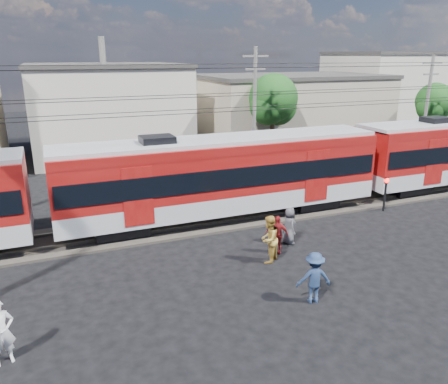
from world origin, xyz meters
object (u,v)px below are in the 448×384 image
Objects in this scene: pedestrian_a at (1,332)px; pedestrian_c at (314,278)px; crossing_signal at (386,188)px; commuter_train at (227,173)px.

pedestrian_a is 1.06× the size of pedestrian_c.
pedestrian_c is (9.41, -0.52, -0.05)m from pedestrian_a.
pedestrian_a is 9.43m from pedestrian_c.
pedestrian_a is 1.01× the size of crossing_signal.
commuter_train is at bearing 165.70° from crossing_signal.
commuter_train is 28.01× the size of pedestrian_c.
pedestrian_c is 10.55m from crossing_signal.
crossing_signal is (17.91, 5.73, 0.35)m from pedestrian_a.
commuter_train is at bearing -77.72° from pedestrian_c.
crossing_signal is at bearing -14.30° from commuter_train.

